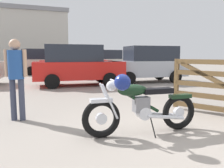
# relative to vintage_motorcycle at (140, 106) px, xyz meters

# --- Properties ---
(ground_plane) EXTENTS (80.00, 80.00, 0.00)m
(ground_plane) POSITION_rel_vintage_motorcycle_xyz_m (0.45, -0.20, -0.49)
(ground_plane) COLOR gray
(vintage_motorcycle) EXTENTS (2.08, 0.73, 1.07)m
(vintage_motorcycle) POSITION_rel_vintage_motorcycle_xyz_m (0.00, 0.00, 0.00)
(vintage_motorcycle) COLOR black
(vintage_motorcycle) RESTS_ON ground_plane
(bystander) EXTENTS (0.42, 0.30, 1.66)m
(bystander) POSITION_rel_vintage_motorcycle_xyz_m (-1.89, 1.72, 0.53)
(bystander) COLOR #383D51
(bystander) RESTS_ON ground_plane
(white_estate_far) EXTENTS (4.34, 2.23, 1.67)m
(white_estate_far) POSITION_rel_vintage_motorcycle_xyz_m (1.49, 10.49, 0.34)
(white_estate_far) COLOR black
(white_estate_far) RESTS_ON ground_plane
(silver_sedan_mid) EXTENTS (4.11, 2.28, 1.78)m
(silver_sedan_mid) POSITION_rel_vintage_motorcycle_xyz_m (-0.02, 13.84, 0.43)
(silver_sedan_mid) COLOR black
(silver_sedan_mid) RESTS_ON ground_plane
(red_hatchback_near) EXTENTS (4.05, 2.13, 1.78)m
(red_hatchback_near) POSITION_rel_vintage_motorcycle_xyz_m (0.61, 6.66, 0.43)
(red_hatchback_near) COLOR black
(red_hatchback_near) RESTS_ON ground_plane
(blue_hatchback_right) EXTENTS (4.81, 2.22, 1.74)m
(blue_hatchback_right) POSITION_rel_vintage_motorcycle_xyz_m (4.11, 13.33, 0.45)
(blue_hatchback_right) COLOR black
(blue_hatchback_right) RESTS_ON ground_plane
(pale_sedan_back) EXTENTS (4.06, 2.15, 1.78)m
(pale_sedan_back) POSITION_rel_vintage_motorcycle_xyz_m (4.21, 6.59, 0.43)
(pale_sedan_back) COLOR black
(pale_sedan_back) RESTS_ON ground_plane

